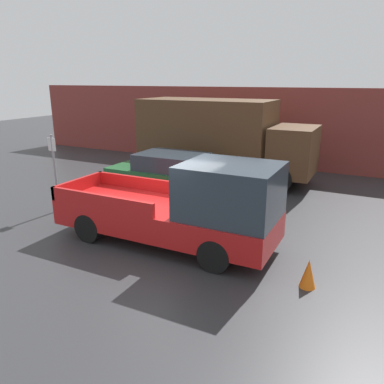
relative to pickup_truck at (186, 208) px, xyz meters
The scene contains 8 objects.
ground_plane 1.21m from the pickup_truck, 169.92° to the right, with size 60.00×60.00×0.00m, color #2D2D30.
building_wall 9.89m from the pickup_truck, 93.73° to the left, with size 28.00×0.15×3.70m.
pickup_truck is the anchor object (origin of this frame).
car 4.17m from the pickup_truck, 125.45° to the left, with size 4.27×1.94×1.59m.
delivery_truck 6.99m from the pickup_truck, 106.13° to the left, with size 7.19×2.49×3.26m.
parking_sign 4.93m from the pickup_truck, behind, with size 0.30×0.07×2.45m.
newspaper_box 9.53m from the pickup_truck, 87.78° to the left, with size 0.45×0.40×0.96m.
traffic_cone 3.23m from the pickup_truck, 11.11° to the right, with size 0.33×0.33×0.61m.
Camera 1 is at (4.67, -7.56, 4.06)m, focal length 35.00 mm.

